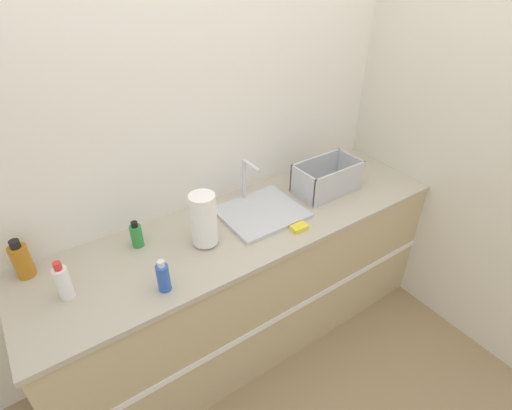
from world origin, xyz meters
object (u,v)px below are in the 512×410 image
at_px(bottle_blue, 163,277).
at_px(bottle_green, 137,235).
at_px(bottle_white_spray, 63,282).
at_px(dish_rack, 327,180).
at_px(bottle_amber, 22,260).
at_px(sink, 261,210).
at_px(paper_towel_roll, 204,220).

bearing_deg(bottle_blue, bottle_green, 87.85).
bearing_deg(bottle_white_spray, bottle_green, 23.31).
distance_m(dish_rack, bottle_amber, 1.67).
height_order(sink, paper_towel_roll, paper_towel_roll).
distance_m(paper_towel_roll, bottle_blue, 0.36).
relative_size(sink, paper_towel_roll, 1.55).
relative_size(paper_towel_roll, bottle_blue, 1.76).
height_order(bottle_green, bottle_blue, bottle_blue).
bearing_deg(bottle_green, bottle_amber, 170.42).
xyz_separation_m(sink, dish_rack, (0.48, -0.03, 0.05)).
distance_m(sink, bottle_green, 0.69).
height_order(paper_towel_roll, bottle_white_spray, paper_towel_roll).
distance_m(sink, bottle_amber, 1.20).
xyz_separation_m(paper_towel_roll, bottle_blue, (-0.31, -0.18, -0.07)).
xyz_separation_m(bottle_amber, bottle_blue, (0.49, -0.45, -0.02)).
bearing_deg(bottle_white_spray, bottle_blue, -28.35).
distance_m(sink, paper_towel_roll, 0.41).
height_order(sink, bottle_amber, sink).
xyz_separation_m(sink, bottle_green, (-0.68, 0.12, 0.04)).
height_order(paper_towel_roll, dish_rack, paper_towel_roll).
relative_size(sink, dish_rack, 1.12).
relative_size(bottle_amber, bottle_blue, 1.23).
bearing_deg(bottle_blue, paper_towel_roll, 31.10).
height_order(paper_towel_roll, bottle_green, paper_towel_roll).
height_order(sink, bottle_blue, sink).
height_order(sink, bottle_white_spray, sink).
bearing_deg(bottle_white_spray, dish_rack, 0.67).
xyz_separation_m(bottle_green, bottle_amber, (-0.50, 0.09, 0.02)).
distance_m(sink, dish_rack, 0.48).
relative_size(bottle_white_spray, bottle_blue, 1.19).
bearing_deg(bottle_amber, sink, -9.78).
bearing_deg(bottle_blue, bottle_white_spray, 151.65).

